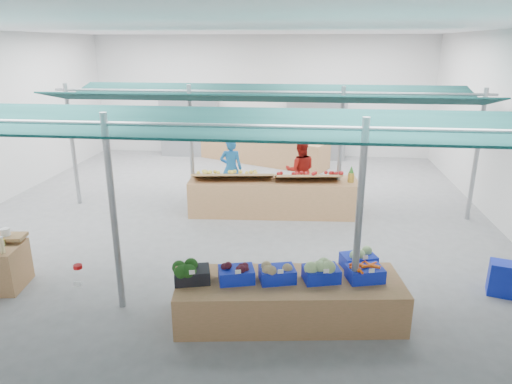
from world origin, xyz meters
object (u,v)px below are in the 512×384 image
crate_stack (504,279)px  vendor_left (231,168)px  veg_counter (289,300)px  vendor_right (300,171)px  fruit_counter (273,197)px

crate_stack → vendor_left: bearing=140.0°
veg_counter → vendor_left: vendor_left is taller
veg_counter → vendor_left: size_ratio=2.06×
vendor_left → vendor_right: 1.80m
veg_counter → vendor_left: bearing=100.4°
veg_counter → crate_stack: size_ratio=5.85×
veg_counter → vendor_right: (0.00, 5.47, 0.47)m
fruit_counter → vendor_right: bearing=57.4°
crate_stack → vendor_left: size_ratio=0.35×
fruit_counter → vendor_left: size_ratio=2.50×
vendor_right → crate_stack: bearing=124.0°
vendor_right → vendor_left: bearing=-3.9°
fruit_counter → crate_stack: bearing=-43.1°
fruit_counter → vendor_left: vendor_left is taller
vendor_left → vendor_right: (1.80, 0.00, 0.00)m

